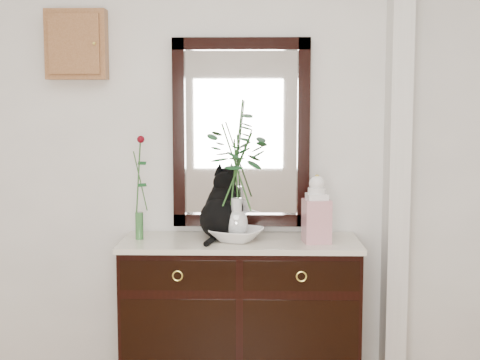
{
  "coord_description": "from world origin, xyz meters",
  "views": [
    {
      "loc": [
        0.17,
        -1.95,
        1.6
      ],
      "look_at": [
        0.1,
        1.63,
        1.2
      ],
      "focal_mm": 50.0,
      "sensor_mm": 36.0,
      "label": 1
    }
  ],
  "objects_px": {
    "cat": "(221,205)",
    "ginger_jar": "(317,208)",
    "lotus_bowl": "(236,235)",
    "sideboard": "(240,305)"
  },
  "relations": [
    {
      "from": "cat",
      "to": "ginger_jar",
      "type": "bearing_deg",
      "value": -0.53
    },
    {
      "from": "lotus_bowl",
      "to": "sideboard",
      "type": "bearing_deg",
      "value": 49.57
    },
    {
      "from": "cat",
      "to": "ginger_jar",
      "type": "height_order",
      "value": "cat"
    },
    {
      "from": "sideboard",
      "to": "lotus_bowl",
      "type": "relative_size",
      "value": 4.63
    },
    {
      "from": "cat",
      "to": "ginger_jar",
      "type": "distance_m",
      "value": 0.54
    },
    {
      "from": "sideboard",
      "to": "cat",
      "type": "xyz_separation_m",
      "value": [
        -0.11,
        0.05,
        0.57
      ]
    },
    {
      "from": "cat",
      "to": "ginger_jar",
      "type": "xyz_separation_m",
      "value": [
        0.53,
        -0.11,
        -0.0
      ]
    },
    {
      "from": "lotus_bowl",
      "to": "ginger_jar",
      "type": "bearing_deg",
      "value": -4.15
    },
    {
      "from": "lotus_bowl",
      "to": "ginger_jar",
      "type": "relative_size",
      "value": 0.76
    },
    {
      "from": "sideboard",
      "to": "lotus_bowl",
      "type": "xyz_separation_m",
      "value": [
        -0.02,
        -0.03,
        0.41
      ]
    }
  ]
}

